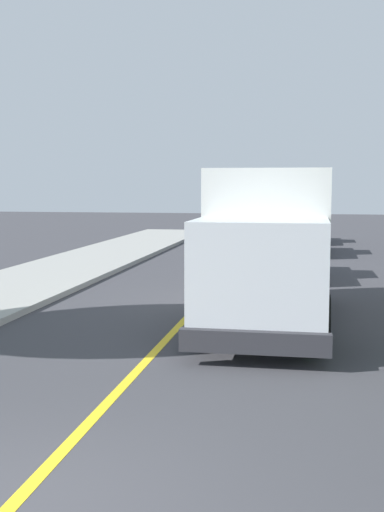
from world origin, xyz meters
The scene contains 5 objects.
centre_line_yellow centered at (0.00, 10.00, 0.00)m, with size 0.16×56.00×0.01m, color gold.
box_truck centered at (1.79, 8.86, 1.77)m, with size 2.40×7.18×3.20m.
parked_car_near centered at (1.88, 15.67, 0.79)m, with size 1.89×4.43×1.67m.
parked_car_mid centered at (2.35, 22.80, 0.79)m, with size 1.85×4.42×1.67m.
parked_car_far centered at (2.05, 28.32, 0.79)m, with size 1.84×4.42×1.67m.
Camera 1 is at (2.62, -5.14, 2.90)m, focal length 46.20 mm.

